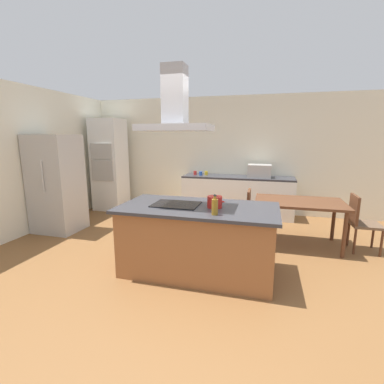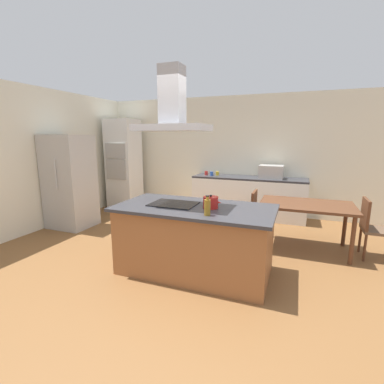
# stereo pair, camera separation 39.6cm
# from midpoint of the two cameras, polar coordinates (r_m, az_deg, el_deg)

# --- Properties ---
(ground) EXTENTS (16.00, 16.00, 0.00)m
(ground) POSITION_cam_midpoint_polar(r_m,az_deg,el_deg) (5.21, 8.62, -8.77)
(ground) COLOR brown
(wall_back) EXTENTS (7.20, 0.10, 2.70)m
(wall_back) POSITION_cam_midpoint_polar(r_m,az_deg,el_deg) (6.63, 12.30, 7.36)
(wall_back) COLOR silver
(wall_back) RESTS_ON ground
(wall_left) EXTENTS (0.10, 8.80, 2.70)m
(wall_left) POSITION_cam_midpoint_polar(r_m,az_deg,el_deg) (6.21, -25.19, 6.30)
(wall_left) COLOR silver
(wall_left) RESTS_ON ground
(kitchen_island) EXTENTS (2.03, 1.04, 0.90)m
(kitchen_island) POSITION_cam_midpoint_polar(r_m,az_deg,el_deg) (3.69, 3.65, -9.75)
(kitchen_island) COLOR #995B33
(kitchen_island) RESTS_ON ground
(cooktop) EXTENTS (0.60, 0.44, 0.01)m
(cooktop) POSITION_cam_midpoint_polar(r_m,az_deg,el_deg) (3.65, -0.74, -2.51)
(cooktop) COLOR black
(cooktop) RESTS_ON kitchen_island
(tea_kettle) EXTENTS (0.24, 0.19, 0.17)m
(tea_kettle) POSITION_cam_midpoint_polar(r_m,az_deg,el_deg) (3.47, 7.16, -2.17)
(tea_kettle) COLOR #B21E19
(tea_kettle) RESTS_ON kitchen_island
(olive_oil_bottle) EXTENTS (0.07, 0.07, 0.23)m
(olive_oil_bottle) POSITION_cam_midpoint_polar(r_m,az_deg,el_deg) (3.14, 6.80, -3.14)
(olive_oil_bottle) COLOR olive
(olive_oil_bottle) RESTS_ON kitchen_island
(back_counter) EXTENTS (2.47, 0.62, 0.90)m
(back_counter) POSITION_cam_midpoint_polar(r_m,az_deg,el_deg) (6.36, 13.25, -1.03)
(back_counter) COLOR white
(back_counter) RESTS_ON ground
(countertop_microwave) EXTENTS (0.50, 0.38, 0.28)m
(countertop_microwave) POSITION_cam_midpoint_polar(r_m,az_deg,el_deg) (6.22, 17.79, 3.97)
(countertop_microwave) COLOR #B2AFAA
(countertop_microwave) RESTS_ON back_counter
(coffee_mug_red) EXTENTS (0.08, 0.08, 0.09)m
(coffee_mug_red) POSITION_cam_midpoint_polar(r_m,az_deg,el_deg) (6.50, 4.71, 3.91)
(coffee_mug_red) COLOR red
(coffee_mug_red) RESTS_ON back_counter
(coffee_mug_blue) EXTENTS (0.08, 0.08, 0.09)m
(coffee_mug_blue) POSITION_cam_midpoint_polar(r_m,az_deg,el_deg) (6.41, 5.85, 3.79)
(coffee_mug_blue) COLOR #2D56B2
(coffee_mug_blue) RESTS_ON back_counter
(coffee_mug_yellow) EXTENTS (0.08, 0.08, 0.09)m
(coffee_mug_yellow) POSITION_cam_midpoint_polar(r_m,az_deg,el_deg) (6.47, 7.00, 3.83)
(coffee_mug_yellow) COLOR gold
(coffee_mug_yellow) RESTS_ON back_counter
(wall_oven_stack) EXTENTS (0.70, 0.66, 2.20)m
(wall_oven_stack) POSITION_cam_midpoint_polar(r_m,az_deg,el_deg) (7.15, -12.35, 5.62)
(wall_oven_stack) COLOR white
(wall_oven_stack) RESTS_ON ground
(refrigerator) EXTENTS (0.80, 0.73, 1.82)m
(refrigerator) POSITION_cam_midpoint_polar(r_m,az_deg,el_deg) (5.88, -22.17, 1.98)
(refrigerator) COLOR #B2AFAA
(refrigerator) RESTS_ON ground
(dining_table) EXTENTS (1.40, 0.90, 0.75)m
(dining_table) POSITION_cam_midpoint_polar(r_m,az_deg,el_deg) (4.78, 24.70, -3.18)
(dining_table) COLOR #59331E
(dining_table) RESTS_ON ground
(chair_at_right_end) EXTENTS (0.42, 0.42, 0.89)m
(chair_at_right_end) POSITION_cam_midpoint_polar(r_m,az_deg,el_deg) (4.97, 35.15, -5.60)
(chair_at_right_end) COLOR brown
(chair_at_right_end) RESTS_ON ground
(chair_at_left_end) EXTENTS (0.42, 0.42, 0.89)m
(chair_at_left_end) POSITION_cam_midpoint_polar(r_m,az_deg,el_deg) (4.84, 13.67, -4.22)
(chair_at_left_end) COLOR brown
(chair_at_left_end) RESTS_ON ground
(range_hood) EXTENTS (0.90, 0.55, 0.78)m
(range_hood) POSITION_cam_midpoint_polar(r_m,az_deg,el_deg) (3.56, -0.79, 16.53)
(range_hood) COLOR #ADADB2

